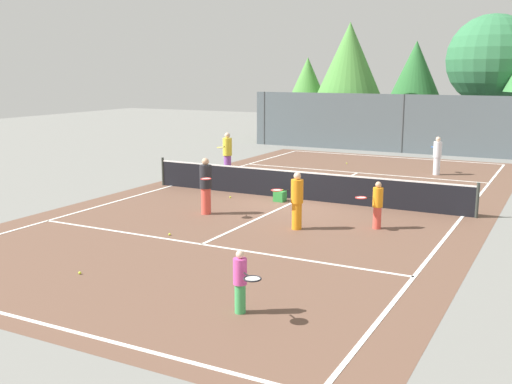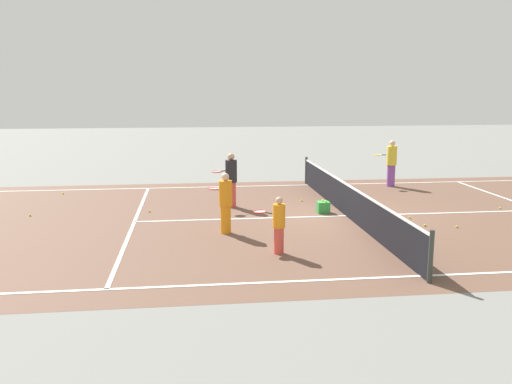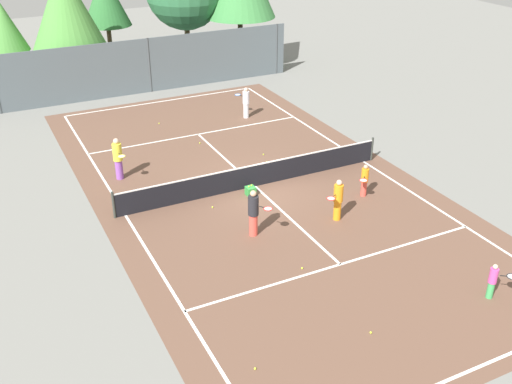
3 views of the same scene
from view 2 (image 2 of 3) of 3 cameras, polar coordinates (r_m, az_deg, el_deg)
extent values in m
plane|color=slate|center=(16.92, 9.47, -2.50)|extent=(80.00, 80.00, 0.00)
cube|color=brown|center=(16.92, 9.47, -2.50)|extent=(13.00, 25.00, 0.00)
cube|color=white|center=(22.14, 5.50, 0.75)|extent=(0.10, 24.00, 0.01)
cube|color=white|center=(11.95, 16.93, -8.44)|extent=(0.10, 24.00, 0.01)
cube|color=white|center=(16.33, -12.65, -3.07)|extent=(11.00, 0.10, 0.01)
cube|color=white|center=(16.91, 9.47, -2.48)|extent=(0.10, 12.80, 0.01)
cylinder|color=#333833|center=(22.43, 5.30, 2.29)|extent=(0.10, 0.10, 1.10)
cylinder|color=#333833|center=(11.43, 17.89, -6.49)|extent=(0.10, 0.10, 1.10)
cube|color=black|center=(16.81, 9.52, -0.93)|extent=(11.80, 0.03, 0.95)
cube|color=white|center=(16.72, 9.57, 0.75)|extent=(11.80, 0.04, 0.05)
cylinder|color=purple|center=(22.35, 13.99, 1.67)|extent=(0.32, 0.32, 0.86)
cylinder|color=yellow|center=(22.25, 14.08, 3.72)|extent=(0.39, 0.39, 0.75)
sphere|color=beige|center=(22.19, 14.14, 4.98)|extent=(0.23, 0.23, 0.23)
cylinder|color=black|center=(22.11, 13.26, 3.82)|extent=(0.04, 0.20, 0.03)
torus|color=yellow|center=(22.01, 12.66, 3.81)|extent=(0.34, 0.34, 0.03)
cylinder|color=silver|center=(22.01, 12.66, 3.81)|extent=(0.29, 0.29, 0.00)
cylinder|color=orange|center=(14.68, -3.20, -2.87)|extent=(0.28, 0.28, 0.77)
cylinder|color=orange|center=(14.52, -3.23, -0.11)|extent=(0.35, 0.35, 0.67)
sphere|color=beige|center=(14.45, -3.25, 1.60)|extent=(0.21, 0.21, 0.21)
cylinder|color=black|center=(14.79, -3.90, 0.21)|extent=(0.19, 0.12, 0.03)
torus|color=red|center=(15.00, -4.40, 0.35)|extent=(0.45, 0.45, 0.03)
cylinder|color=silver|center=(15.00, -4.40, 0.35)|extent=(0.37, 0.37, 0.00)
cylinder|color=#E54C3F|center=(12.88, 2.41, -5.11)|extent=(0.23, 0.23, 0.64)
cylinder|color=orange|center=(12.73, 2.44, -2.52)|extent=(0.29, 0.29, 0.56)
sphere|color=tan|center=(12.65, 2.45, -0.91)|extent=(0.17, 0.17, 0.17)
cylinder|color=black|center=(12.88, 1.33, -2.22)|extent=(0.16, 0.17, 0.03)
torus|color=red|center=(13.02, 0.42, -2.08)|extent=(0.47, 0.47, 0.03)
cylinder|color=silver|center=(13.02, 0.42, -2.08)|extent=(0.39, 0.39, 0.00)
cylinder|color=#E54C3F|center=(17.91, -2.60, -0.26)|extent=(0.31, 0.31, 0.83)
cylinder|color=#232328|center=(17.78, -2.62, 2.21)|extent=(0.38, 0.38, 0.73)
sphere|color=tan|center=(17.72, -2.64, 3.73)|extent=(0.23, 0.23, 0.23)
cylinder|color=black|center=(17.57, -3.51, 2.21)|extent=(0.13, 0.18, 0.03)
torus|color=red|center=(17.43, -4.16, 2.13)|extent=(0.46, 0.46, 0.03)
cylinder|color=silver|center=(17.43, -4.16, 2.13)|extent=(0.38, 0.38, 0.00)
cube|color=green|center=(17.19, 7.07, -1.61)|extent=(0.36, 0.37, 0.36)
sphere|color=#CCE533|center=(17.21, 7.03, -0.87)|extent=(0.07, 0.07, 0.07)
sphere|color=#CCE533|center=(17.09, 7.33, -0.96)|extent=(0.07, 0.07, 0.07)
sphere|color=#CCE533|center=(17.53, -11.14, -1.99)|extent=(0.07, 0.07, 0.07)
sphere|color=#CCE533|center=(16.29, 20.36, -3.43)|extent=(0.07, 0.07, 0.07)
sphere|color=#CCE533|center=(18.87, 4.82, -0.91)|extent=(0.07, 0.07, 0.07)
sphere|color=#CCE533|center=(16.99, 15.86, -2.60)|extent=(0.07, 0.07, 0.07)
sphere|color=#CCE533|center=(21.35, -19.62, -0.14)|extent=(0.07, 0.07, 0.07)
sphere|color=#CCE533|center=(18.03, -22.64, -2.27)|extent=(0.07, 0.07, 0.07)
sphere|color=#CCE533|center=(19.36, 24.27, -1.54)|extent=(0.07, 0.07, 0.07)
sphere|color=#CCE533|center=(16.17, 17.33, -3.35)|extent=(0.07, 0.07, 0.07)
camera|label=1|loc=(16.35, -70.36, 5.77)|focal=42.62mm
camera|label=3|loc=(30.87, -39.97, 22.60)|focal=42.31mm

